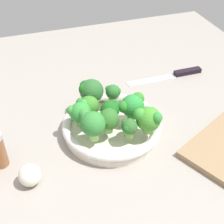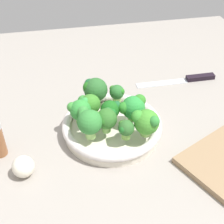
{
  "view_description": "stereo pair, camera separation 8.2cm",
  "coord_description": "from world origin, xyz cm",
  "px_view_note": "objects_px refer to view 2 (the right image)",
  "views": [
    {
      "loc": [
        19.72,
        64.66,
        58.92
      ],
      "look_at": [
        -0.52,
        3.74,
        7.05
      ],
      "focal_mm": 51.55,
      "sensor_mm": 36.0,
      "label": 1
    },
    {
      "loc": [
        11.75,
        66.75,
        58.92
      ],
      "look_at": [
        -0.52,
        3.74,
        7.05
      ],
      "focal_mm": 51.55,
      "sensor_mm": 36.0,
      "label": 2
    }
  ],
  "objects_px": {
    "broccoli_floret_2": "(126,128)",
    "broccoli_floret_8": "(133,107)",
    "knife": "(187,79)",
    "garlic_bulb": "(23,167)",
    "broccoli_floret_5": "(146,122)",
    "broccoli_floret_3": "(117,92)",
    "broccoli_floret_9": "(106,119)",
    "broccoli_floret_4": "(80,110)",
    "broccoli_floret_1": "(89,103)",
    "broccoli_floret_6": "(90,122)",
    "broccoli_floret_0": "(112,110)",
    "broccoli_floret_7": "(94,89)",
    "bowl": "(112,127)"
  },
  "relations": [
    {
      "from": "broccoli_floret_2",
      "to": "broccoli_floret_8",
      "type": "xyz_separation_m",
      "value": [
        -0.03,
        -0.07,
        0.01
      ]
    },
    {
      "from": "broccoli_floret_8",
      "to": "knife",
      "type": "bearing_deg",
      "value": -139.41
    },
    {
      "from": "broccoli_floret_8",
      "to": "garlic_bulb",
      "type": "xyz_separation_m",
      "value": [
        0.28,
        0.1,
        -0.05
      ]
    },
    {
      "from": "broccoli_floret_5",
      "to": "knife",
      "type": "relative_size",
      "value": 0.27
    },
    {
      "from": "broccoli_floret_3",
      "to": "broccoli_floret_9",
      "type": "bearing_deg",
      "value": 66.17
    },
    {
      "from": "broccoli_floret_5",
      "to": "broccoli_floret_8",
      "type": "height_order",
      "value": "broccoli_floret_5"
    },
    {
      "from": "broccoli_floret_3",
      "to": "knife",
      "type": "bearing_deg",
      "value": -155.02
    },
    {
      "from": "broccoli_floret_4",
      "to": "broccoli_floret_9",
      "type": "distance_m",
      "value": 0.08
    },
    {
      "from": "broccoli_floret_8",
      "to": "broccoli_floret_9",
      "type": "bearing_deg",
      "value": 23.99
    },
    {
      "from": "broccoli_floret_1",
      "to": "broccoli_floret_3",
      "type": "relative_size",
      "value": 1.12
    },
    {
      "from": "broccoli_floret_3",
      "to": "garlic_bulb",
      "type": "xyz_separation_m",
      "value": [
        0.26,
        0.18,
        -0.05
      ]
    },
    {
      "from": "broccoli_floret_2",
      "to": "broccoli_floret_6",
      "type": "bearing_deg",
      "value": -15.17
    },
    {
      "from": "broccoli_floret_0",
      "to": "broccoli_floret_8",
      "type": "relative_size",
      "value": 0.82
    },
    {
      "from": "knife",
      "to": "broccoli_floret_1",
      "type": "bearing_deg",
      "value": 24.84
    },
    {
      "from": "broccoli_floret_7",
      "to": "broccoli_floret_8",
      "type": "bearing_deg",
      "value": 130.98
    },
    {
      "from": "broccoli_floret_3",
      "to": "bowl",
      "type": "bearing_deg",
      "value": 69.63
    },
    {
      "from": "knife",
      "to": "broccoli_floret_0",
      "type": "bearing_deg",
      "value": 34.43
    },
    {
      "from": "broccoli_floret_2",
      "to": "garlic_bulb",
      "type": "xyz_separation_m",
      "value": [
        0.25,
        0.03,
        -0.05
      ]
    },
    {
      "from": "broccoli_floret_0",
      "to": "broccoli_floret_5",
      "type": "height_order",
      "value": "broccoli_floret_5"
    },
    {
      "from": "bowl",
      "to": "broccoli_floret_9",
      "type": "relative_size",
      "value": 3.99
    },
    {
      "from": "broccoli_floret_0",
      "to": "broccoli_floret_7",
      "type": "relative_size",
      "value": 0.88
    },
    {
      "from": "broccoli_floret_1",
      "to": "broccoli_floret_3",
      "type": "distance_m",
      "value": 0.09
    },
    {
      "from": "broccoli_floret_2",
      "to": "knife",
      "type": "distance_m",
      "value": 0.39
    },
    {
      "from": "broccoli_floret_2",
      "to": "broccoli_floret_9",
      "type": "bearing_deg",
      "value": -38.98
    },
    {
      "from": "broccoli_floret_3",
      "to": "knife",
      "type": "distance_m",
      "value": 0.3
    },
    {
      "from": "broccoli_floret_6",
      "to": "garlic_bulb",
      "type": "distance_m",
      "value": 0.19
    },
    {
      "from": "broccoli_floret_7",
      "to": "broccoli_floret_1",
      "type": "bearing_deg",
      "value": 69.16
    },
    {
      "from": "broccoli_floret_5",
      "to": "garlic_bulb",
      "type": "relative_size",
      "value": 1.37
    },
    {
      "from": "broccoli_floret_2",
      "to": "knife",
      "type": "bearing_deg",
      "value": -135.12
    },
    {
      "from": "broccoli_floret_4",
      "to": "broccoli_floret_5",
      "type": "bearing_deg",
      "value": 152.51
    },
    {
      "from": "knife",
      "to": "broccoli_floret_8",
      "type": "bearing_deg",
      "value": 40.59
    },
    {
      "from": "broccoli_floret_6",
      "to": "broccoli_floret_3",
      "type": "bearing_deg",
      "value": -126.58
    },
    {
      "from": "knife",
      "to": "broccoli_floret_3",
      "type": "bearing_deg",
      "value": 24.98
    },
    {
      "from": "broccoli_floret_1",
      "to": "broccoli_floret_7",
      "type": "distance_m",
      "value": 0.06
    },
    {
      "from": "broccoli_floret_4",
      "to": "garlic_bulb",
      "type": "height_order",
      "value": "broccoli_floret_4"
    },
    {
      "from": "broccoli_floret_2",
      "to": "broccoli_floret_6",
      "type": "distance_m",
      "value": 0.09
    },
    {
      "from": "broccoli_floret_0",
      "to": "garlic_bulb",
      "type": "distance_m",
      "value": 0.26
    },
    {
      "from": "bowl",
      "to": "knife",
      "type": "bearing_deg",
      "value": -145.41
    },
    {
      "from": "broccoli_floret_5",
      "to": "broccoli_floret_9",
      "type": "bearing_deg",
      "value": -18.48
    },
    {
      "from": "broccoli_floret_6",
      "to": "broccoli_floret_9",
      "type": "relative_size",
      "value": 1.17
    },
    {
      "from": "broccoli_floret_5",
      "to": "broccoli_floret_8",
      "type": "relative_size",
      "value": 0.95
    },
    {
      "from": "broccoli_floret_1",
      "to": "broccoli_floret_7",
      "type": "height_order",
      "value": "broccoli_floret_7"
    },
    {
      "from": "broccoli_floret_7",
      "to": "knife",
      "type": "distance_m",
      "value": 0.35
    },
    {
      "from": "broccoli_floret_3",
      "to": "broccoli_floret_7",
      "type": "distance_m",
      "value": 0.06
    },
    {
      "from": "bowl",
      "to": "broccoli_floret_5",
      "type": "xyz_separation_m",
      "value": [
        -0.07,
        0.07,
        0.06
      ]
    },
    {
      "from": "broccoli_floret_1",
      "to": "broccoli_floret_6",
      "type": "relative_size",
      "value": 0.79
    },
    {
      "from": "broccoli_floret_3",
      "to": "knife",
      "type": "height_order",
      "value": "broccoli_floret_3"
    },
    {
      "from": "broccoli_floret_4",
      "to": "knife",
      "type": "distance_m",
      "value": 0.42
    },
    {
      "from": "garlic_bulb",
      "to": "broccoli_floret_3",
      "type": "bearing_deg",
      "value": -144.75
    },
    {
      "from": "knife",
      "to": "garlic_bulb",
      "type": "height_order",
      "value": "garlic_bulb"
    }
  ]
}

